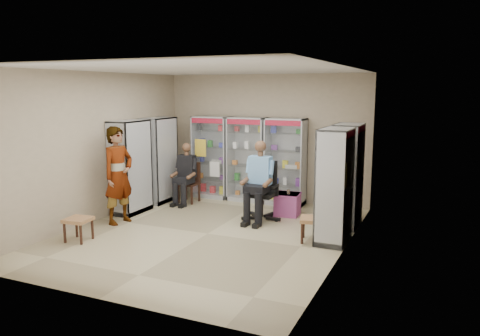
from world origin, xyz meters
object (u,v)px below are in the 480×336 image
at_px(cabinet_back_right, 285,162).
at_px(pink_trunk, 287,204).
at_px(cabinet_back_mid, 247,159).
at_px(wooden_chair, 189,183).
at_px(cabinet_right_near, 335,186).
at_px(office_chair, 261,191).
at_px(cabinet_right_far, 347,175).
at_px(standing_man, 118,175).
at_px(woven_stool_a, 313,230).
at_px(cabinet_left_near, 130,167).
at_px(cabinet_back_left, 212,157).
at_px(woven_stool_b, 79,229).
at_px(seated_shopkeeper, 261,183).
at_px(cabinet_left_far, 159,160).

distance_m(cabinet_back_right, pink_trunk, 1.23).
height_order(cabinet_back_mid, wooden_chair, cabinet_back_mid).
bearing_deg(cabinet_right_near, cabinet_back_right, 36.16).
bearing_deg(cabinet_back_right, office_chair, -91.16).
relative_size(cabinet_right_far, office_chair, 1.65).
xyz_separation_m(cabinet_right_near, standing_man, (-4.18, -0.56, -0.03)).
bearing_deg(office_chair, pink_trunk, 55.98).
distance_m(woven_stool_a, standing_man, 3.95).
bearing_deg(cabinet_back_mid, cabinet_left_near, -132.80).
bearing_deg(cabinet_back_left, woven_stool_a, -36.59).
xyz_separation_m(cabinet_back_left, woven_stool_b, (-0.60, -4.01, -0.79)).
relative_size(cabinet_right_far, seated_shopkeeper, 1.30).
height_order(cabinet_back_mid, cabinet_right_near, same).
relative_size(cabinet_back_right, cabinet_right_near, 1.00).
xyz_separation_m(cabinet_right_far, pink_trunk, (-1.28, 0.24, -0.76)).
xyz_separation_m(wooden_chair, standing_man, (-0.40, -2.06, 0.50)).
distance_m(cabinet_right_far, woven_stool_a, 1.51).
bearing_deg(cabinet_back_mid, pink_trunk, -34.49).
height_order(wooden_chair, woven_stool_b, wooden_chair).
relative_size(cabinet_left_near, pink_trunk, 4.07).
xyz_separation_m(cabinet_back_mid, cabinet_back_right, (0.95, 0.00, 0.00)).
xyz_separation_m(cabinet_back_left, wooden_chair, (-0.25, -0.73, -0.53)).
distance_m(cabinet_left_far, seated_shopkeeper, 2.87).
xyz_separation_m(cabinet_back_mid, cabinet_left_far, (-1.88, -0.93, 0.00)).
bearing_deg(pink_trunk, cabinet_back_left, 158.33).
bearing_deg(seated_shopkeeper, cabinet_right_far, 13.11).
bearing_deg(cabinet_back_right, seated_shopkeeper, -91.12).
xyz_separation_m(pink_trunk, woven_stool_a, (0.95, -1.48, -0.02)).
relative_size(cabinet_right_near, pink_trunk, 4.07).
relative_size(wooden_chair, seated_shopkeeper, 0.61).
distance_m(cabinet_right_far, cabinet_left_far, 4.46).
distance_m(cabinet_back_mid, cabinet_left_far, 2.10).
xyz_separation_m(cabinet_left_far, office_chair, (2.80, -0.52, -0.40)).
distance_m(cabinet_right_far, seated_shopkeeper, 1.72).
distance_m(cabinet_back_mid, seated_shopkeeper, 1.77).
bearing_deg(cabinet_left_near, cabinet_back_left, 155.39).
bearing_deg(cabinet_back_mid, woven_stool_b, -111.12).
relative_size(cabinet_left_far, office_chair, 1.65).
relative_size(cabinet_back_left, pink_trunk, 4.07).
distance_m(seated_shopkeeper, pink_trunk, 0.89).
bearing_deg(wooden_chair, cabinet_back_mid, 31.31).
bearing_deg(woven_stool_a, cabinet_left_near, 175.21).
bearing_deg(office_chair, cabinet_right_near, -24.63).
relative_size(cabinet_back_right, pink_trunk, 4.07).
relative_size(cabinet_back_mid, standing_man, 1.03).
bearing_deg(cabinet_left_near, cabinet_right_near, 87.43).
relative_size(cabinet_right_near, wooden_chair, 2.13).
bearing_deg(woven_stool_b, woven_stool_a, 23.30).
bearing_deg(cabinet_right_far, cabinet_left_near, 101.41).
bearing_deg(woven_stool_b, standing_man, 92.34).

